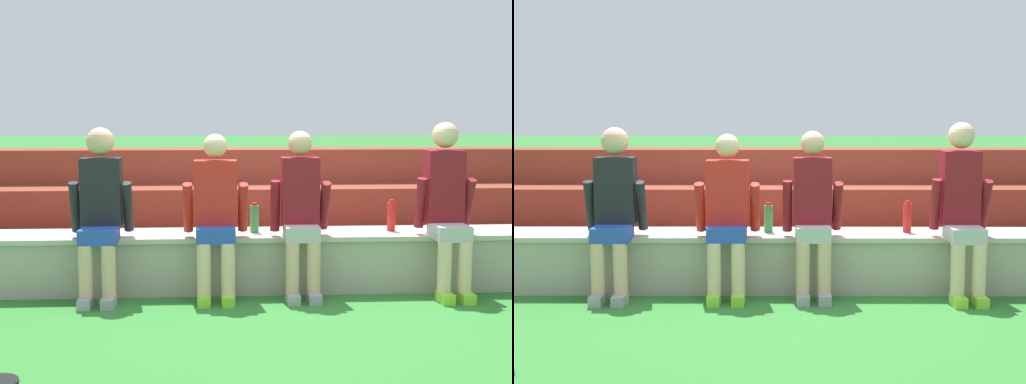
% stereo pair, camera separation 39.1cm
% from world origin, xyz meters
% --- Properties ---
extents(ground_plane, '(80.00, 80.00, 0.00)m').
position_xyz_m(ground_plane, '(0.00, 0.00, 0.00)').
color(ground_plane, '#2D752D').
extents(stone_seating_wall, '(9.10, 0.57, 0.49)m').
position_xyz_m(stone_seating_wall, '(0.00, 0.27, 0.26)').
color(stone_seating_wall, '#A8A08E').
rests_on(stone_seating_wall, ground).
extents(brick_bleachers, '(11.88, 1.74, 1.10)m').
position_xyz_m(brick_bleachers, '(0.00, 1.82, 0.43)').
color(brick_bleachers, brown).
rests_on(brick_bleachers, ground).
extents(person_left_of_center, '(0.50, 0.57, 1.38)m').
position_xyz_m(person_left_of_center, '(-1.45, -0.00, 0.74)').
color(person_left_of_center, '#DBAD89').
rests_on(person_left_of_center, ground).
extents(person_center, '(0.52, 0.49, 1.33)m').
position_xyz_m(person_center, '(-0.53, -0.03, 0.70)').
color(person_center, beige).
rests_on(person_center, ground).
extents(person_right_of_center, '(0.49, 0.50, 1.35)m').
position_xyz_m(person_right_of_center, '(0.16, -0.01, 0.71)').
color(person_right_of_center, '#DBAD89').
rests_on(person_right_of_center, ground).
extents(person_far_right, '(0.48, 0.58, 1.42)m').
position_xyz_m(person_far_right, '(1.36, -0.01, 0.75)').
color(person_far_right, beige).
rests_on(person_far_right, ground).
extents(water_bottle_center_gap, '(0.07, 0.07, 0.27)m').
position_xyz_m(water_bottle_center_gap, '(0.97, 0.27, 0.61)').
color(water_bottle_center_gap, red).
rests_on(water_bottle_center_gap, stone_seating_wall).
extents(water_bottle_near_right, '(0.08, 0.08, 0.25)m').
position_xyz_m(water_bottle_near_right, '(-0.20, 0.26, 0.61)').
color(water_bottle_near_right, green).
rests_on(water_bottle_near_right, stone_seating_wall).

